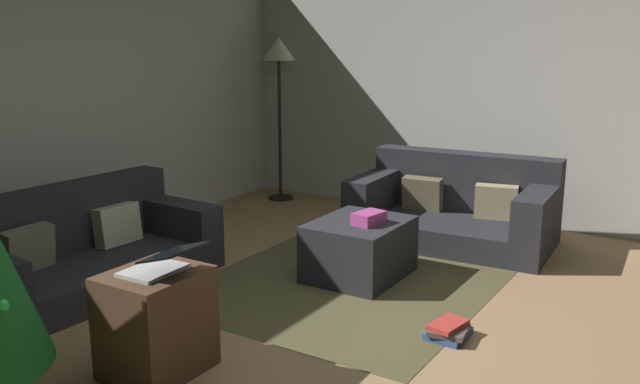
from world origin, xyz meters
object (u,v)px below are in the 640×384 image
at_px(ottoman, 359,249).
at_px(corner_lamp, 279,62).
at_px(couch_left, 79,251).
at_px(couch_right, 456,209).
at_px(gift_box, 369,218).
at_px(side_table, 156,322).
at_px(tv_remote, 376,220).
at_px(laptop, 161,264).
at_px(book_stack, 448,331).

bearing_deg(ottoman, corner_lamp, 48.35).
height_order(couch_left, couch_right, couch_right).
relative_size(couch_left, ottoman, 2.51).
height_order(gift_box, side_table, side_table).
bearing_deg(corner_lamp, couch_left, -173.57).
relative_size(couch_right, side_table, 3.06).
height_order(tv_remote, side_table, side_table).
distance_m(tv_remote, laptop, 1.97).
height_order(couch_left, tv_remote, couch_left).
height_order(tv_remote, corner_lamp, corner_lamp).
relative_size(side_table, book_stack, 1.96).
height_order(side_table, book_stack, side_table).
relative_size(ottoman, tv_remote, 4.77).
relative_size(gift_box, laptop, 0.60).
relative_size(couch_right, ottoman, 2.29).
height_order(ottoman, tv_remote, tv_remote).
relative_size(gift_box, tv_remote, 1.50).
distance_m(ottoman, laptop, 1.94).
xyz_separation_m(couch_left, corner_lamp, (3.01, 0.34, 1.25)).
xyz_separation_m(couch_right, tv_remote, (-1.24, 0.16, 0.16)).
bearing_deg(laptop, gift_box, -7.54).
bearing_deg(tv_remote, ottoman, 84.22).
bearing_deg(ottoman, gift_box, -107.34).
relative_size(ottoman, corner_lamp, 0.43).
relative_size(tv_remote, corner_lamp, 0.09).
relative_size(couch_right, laptop, 4.39).
distance_m(couch_left, ottoman, 2.06).
bearing_deg(couch_left, gift_box, 128.42).
height_order(laptop, corner_lamp, corner_lamp).
bearing_deg(corner_lamp, book_stack, -129.24).
relative_size(ottoman, side_table, 1.33).
distance_m(book_stack, corner_lamp, 4.08).
xyz_separation_m(couch_right, side_table, (-3.19, 0.48, 0.00)).
height_order(couch_right, gift_box, couch_right).
height_order(gift_box, corner_lamp, corner_lamp).
distance_m(couch_left, tv_remote, 2.19).
height_order(tv_remote, laptop, laptop).
distance_m(couch_right, gift_box, 1.35).
height_order(couch_right, tv_remote, couch_right).
xyz_separation_m(couch_left, laptop, (-0.63, -1.48, 0.36)).
distance_m(ottoman, side_table, 1.90).
relative_size(tv_remote, book_stack, 0.55).
distance_m(side_table, laptop, 0.35).
height_order(couch_right, ottoman, couch_right).
bearing_deg(ottoman, laptop, 175.36).
height_order(laptop, book_stack, laptop).
bearing_deg(book_stack, couch_right, 19.85).
bearing_deg(laptop, ottoman, -4.64).
relative_size(side_table, corner_lamp, 0.32).
relative_size(couch_left, laptop, 4.81).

